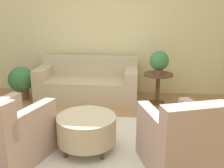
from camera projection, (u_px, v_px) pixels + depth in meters
ground_plane at (97, 147)px, 3.59m from camera, size 16.00×16.00×0.00m
wall_back at (113, 28)px, 5.59m from camera, size 8.92×0.12×2.80m
rug at (97, 147)px, 3.59m from camera, size 3.13×2.06×0.01m
couch at (88, 84)px, 5.39m from camera, size 2.02×0.85×0.85m
armchair_left at (10, 135)px, 3.17m from camera, size 0.94×1.06×0.92m
armchair_right at (179, 143)px, 3.00m from camera, size 0.94×1.06×0.92m
ottoman_table at (87, 129)px, 3.47m from camera, size 0.78×0.78×0.47m
side_table at (158, 83)px, 5.08m from camera, size 0.56×0.56×0.61m
potted_plant_on_side_table at (159, 61)px, 4.96m from camera, size 0.37×0.37×0.44m
potted_plant_floor at (21, 81)px, 5.36m from camera, size 0.51×0.51×0.68m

